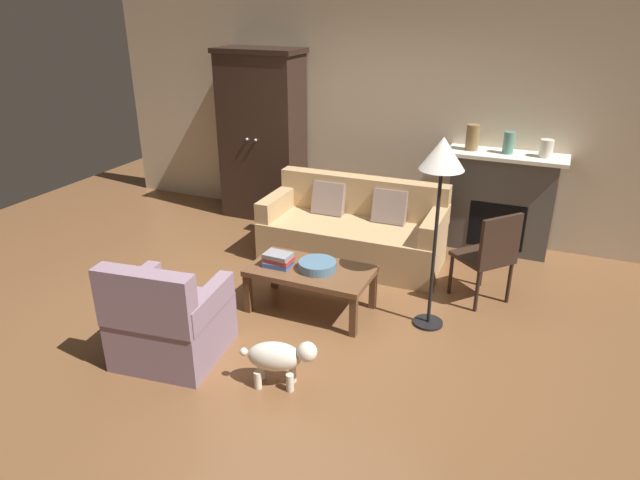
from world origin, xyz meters
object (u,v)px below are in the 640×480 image
Objects in this scene: armoire at (262,136)px; fireplace at (501,202)px; side_chair_wooden at (490,252)px; book_stack at (278,260)px; mantel_vase_bronze at (472,137)px; armchair_near_left at (169,322)px; floor_lamp at (442,165)px; dog at (279,357)px; couch at (354,232)px; fruit_bowl at (317,266)px; mantel_vase_jade at (509,143)px; coffee_table at (311,274)px; mantel_vase_cream at (546,148)px.

fireplace is at bearing 1.51° from armoire.
book_stack is at bearing -153.89° from side_chair_wooden.
armchair_near_left is (-1.71, -3.20, -0.94)m from mantel_vase_bronze.
mantel_vase_bronze is 0.32× the size of armchair_near_left.
floor_lamp is 1.94m from dog.
fireplace is 1.69m from couch.
side_chair_wooden is 1.62× the size of dog.
fireplace is 2.26× the size of dog.
mantel_vase_jade is (1.31, 2.08, 0.78)m from fruit_bowl.
fruit_bowl is at bearing 11.77° from book_stack.
couch is 1.76× the size of coffee_table.
armoire is at bearing -178.49° from fireplace.
armoire reaches higher than dog.
armchair_near_left is at bearing -127.64° from mantel_vase_cream.
armchair_near_left is (0.86, -3.14, -0.74)m from armoire.
armoire reaches higher than mantel_vase_bronze.
armchair_near_left reaches higher than coffee_table.
armoire is 3.34m from armchair_near_left.
dog is at bearing -109.56° from mantel_vase_jade.
book_stack is (-0.29, -0.07, 0.12)m from coffee_table.
dog is (-0.75, -3.19, -1.01)m from mantel_vase_bronze.
armchair_near_left is 2.89m from side_chair_wooden.
book_stack is at bearing 67.98° from armchair_near_left.
armchair_near_left is at bearing -122.59° from coffee_table.
coffee_table is at bearing -115.51° from mantel_vase_bronze.
couch is 3.47× the size of dog.
book_stack is at bearing -101.83° from couch.
dog is at bearing -83.30° from couch.
side_chair_wooden is at bearing 29.36° from fruit_bowl.
coffee_table is at bearing -151.56° from side_chair_wooden.
dog is (1.82, -3.13, -0.81)m from armoire.
mantel_vase_bronze is (-0.38, -0.02, 0.69)m from fireplace.
mantel_vase_cream reaches higher than fireplace.
fruit_bowl is 1.84× the size of mantel_vase_cream.
armchair_near_left is 1.58× the size of dog.
dog is (0.27, -2.29, -0.07)m from couch.
fruit_bowl is 0.61× the size of dog.
coffee_table is at bearing -130.10° from mantel_vase_cream.
couch is at bearing -147.51° from mantel_vase_jade.
fruit_bowl is 2.41m from mantel_vase_bronze.
coffee_table is at bearing 57.41° from armchair_near_left.
mantel_vase_jade is at bearing 70.44° from dog.
floor_lamp reaches higher than book_stack.
side_chair_wooden reaches higher than book_stack.
mantel_vase_jade reaches higher than fireplace.
couch is 1.86m from floor_lamp.
side_chair_wooden is 0.54× the size of floor_lamp.
book_stack is at bearing -133.55° from mantel_vase_cream.
fireplace is 3.71× the size of fruit_bowl.
couch is 1.16× the size of floor_lamp.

